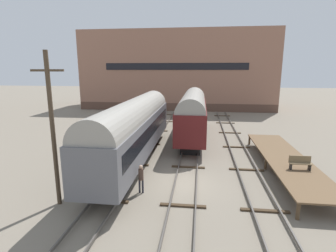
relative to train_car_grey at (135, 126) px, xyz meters
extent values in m
plane|color=slate|center=(4.45, -3.97, -2.99)|extent=(200.00, 200.00, 0.00)
cube|color=#4C4742|center=(-0.72, -3.97, -2.81)|extent=(0.08, 60.00, 0.16)
cube|color=#4C4742|center=(0.72, -3.97, -2.81)|extent=(0.08, 60.00, 0.16)
cube|color=#3D2D1E|center=(0.00, -6.97, -2.94)|extent=(2.60, 0.24, 0.10)
cube|color=#3D2D1E|center=(0.00, -0.97, -2.94)|extent=(2.60, 0.24, 0.10)
cube|color=#3D2D1E|center=(0.00, 5.03, -2.94)|extent=(2.60, 0.24, 0.10)
cube|color=#3D2D1E|center=(0.00, 11.03, -2.94)|extent=(2.60, 0.24, 0.10)
cube|color=#3D2D1E|center=(0.00, 17.03, -2.94)|extent=(2.60, 0.24, 0.10)
cube|color=#3D2D1E|center=(0.00, 23.03, -2.94)|extent=(2.60, 0.24, 0.10)
cube|color=#4C4742|center=(3.74, -3.97, -2.81)|extent=(0.08, 60.00, 0.16)
cube|color=#4C4742|center=(5.17, -3.97, -2.81)|extent=(0.08, 60.00, 0.16)
cube|color=#3D2D1E|center=(4.45, -6.97, -2.94)|extent=(2.60, 0.24, 0.10)
cube|color=#3D2D1E|center=(4.45, -0.97, -2.94)|extent=(2.60, 0.24, 0.10)
cube|color=#3D2D1E|center=(4.45, 5.03, -2.94)|extent=(2.60, 0.24, 0.10)
cube|color=#3D2D1E|center=(4.45, 11.03, -2.94)|extent=(2.60, 0.24, 0.10)
cube|color=#3D2D1E|center=(4.45, 17.03, -2.94)|extent=(2.60, 0.24, 0.10)
cube|color=#3D2D1E|center=(4.45, 23.03, -2.94)|extent=(2.60, 0.24, 0.10)
cube|color=#4C4742|center=(8.19, -3.97, -2.81)|extent=(0.08, 60.00, 0.16)
cube|color=#4C4742|center=(9.62, -3.97, -2.81)|extent=(0.08, 60.00, 0.16)
cube|color=#3D2D1E|center=(8.91, -6.97, -2.94)|extent=(2.60, 0.24, 0.10)
cube|color=#3D2D1E|center=(8.91, -0.97, -2.94)|extent=(2.60, 0.24, 0.10)
cube|color=#3D2D1E|center=(8.91, 5.03, -2.94)|extent=(2.60, 0.24, 0.10)
cube|color=#3D2D1E|center=(8.91, 11.03, -2.94)|extent=(2.60, 0.24, 0.10)
cube|color=#3D2D1E|center=(8.91, 17.03, -2.94)|extent=(2.60, 0.24, 0.10)
cube|color=#3D2D1E|center=(8.91, 23.03, -2.94)|extent=(2.60, 0.24, 0.10)
cube|color=black|center=(0.00, 5.87, -2.49)|extent=(1.80, 2.40, 1.00)
cube|color=black|center=(0.00, -5.87, -2.49)|extent=(1.80, 2.40, 1.00)
cube|color=slate|center=(0.00, 0.00, -0.56)|extent=(2.85, 18.06, 2.86)
cube|color=black|center=(0.00, 0.00, -0.21)|extent=(2.89, 16.61, 1.03)
cylinder|color=gray|center=(0.00, 0.00, 0.88)|extent=(2.71, 17.70, 2.71)
cube|color=black|center=(4.45, 13.14, -2.49)|extent=(1.80, 2.40, 1.00)
cube|color=black|center=(4.45, 3.28, -2.49)|extent=(1.80, 2.40, 1.00)
cube|color=#5B1919|center=(4.45, 8.21, -0.56)|extent=(2.81, 15.17, 2.86)
cube|color=black|center=(4.45, 8.21, -0.21)|extent=(2.85, 13.96, 1.03)
cylinder|color=gray|center=(4.45, 8.21, 0.87)|extent=(2.67, 14.87, 2.67)
cube|color=brown|center=(11.76, -0.60, -2.01)|extent=(3.06, 14.19, 0.10)
cylinder|color=brown|center=(10.37, -7.55, -2.52)|extent=(0.20, 0.20, 0.92)
cylinder|color=brown|center=(10.37, 6.35, -2.52)|extent=(0.20, 0.20, 0.92)
cylinder|color=brown|center=(13.14, 6.35, -2.52)|extent=(0.20, 0.20, 0.92)
cylinder|color=brown|center=(10.37, -0.60, -2.52)|extent=(0.20, 0.20, 0.92)
cylinder|color=brown|center=(13.14, -0.60, -2.52)|extent=(0.20, 0.20, 0.92)
cube|color=brown|center=(11.95, -3.04, -1.53)|extent=(1.40, 0.40, 0.06)
cube|color=brown|center=(11.95, -2.87, -1.28)|extent=(1.40, 0.06, 0.45)
cube|color=black|center=(11.36, -3.04, -1.76)|extent=(0.06, 0.40, 0.40)
cube|color=black|center=(12.55, -3.04, -1.76)|extent=(0.06, 0.40, 0.40)
cylinder|color=#282833|center=(1.65, -5.61, -2.55)|extent=(0.12, 0.12, 0.87)
cylinder|color=#282833|center=(1.85, -5.61, -2.55)|extent=(0.12, 0.12, 0.87)
cylinder|color=#4C382D|center=(1.75, -5.61, -1.76)|extent=(0.32, 0.32, 0.72)
sphere|color=tan|center=(1.75, -5.61, -1.28)|extent=(0.23, 0.23, 0.23)
cylinder|color=#473828|center=(-2.61, -7.51, 1.27)|extent=(0.24, 0.24, 8.52)
cube|color=#473828|center=(-2.61, -7.51, 4.51)|extent=(1.80, 0.12, 0.12)
cube|color=brown|center=(0.65, 34.03, -2.25)|extent=(36.62, 13.27, 1.47)
cube|color=#936651|center=(0.65, 34.03, 5.08)|extent=(36.62, 13.27, 13.21)
cube|color=black|center=(0.65, 27.34, 5.08)|extent=(25.64, 0.10, 1.20)
camera|label=1|loc=(5.28, -20.40, 4.56)|focal=28.00mm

